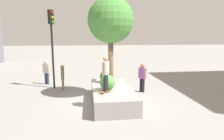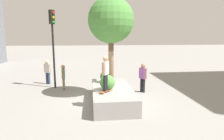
{
  "view_description": "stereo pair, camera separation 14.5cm",
  "coord_description": "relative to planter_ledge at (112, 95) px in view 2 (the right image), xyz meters",
  "views": [
    {
      "loc": [
        -9.52,
        1.03,
        3.31
      ],
      "look_at": [
        -0.1,
        -0.17,
        1.65
      ],
      "focal_mm": 31.43,
      "sensor_mm": 36.0,
      "label": 1
    },
    {
      "loc": [
        -9.54,
        0.89,
        3.31
      ],
      "look_at": [
        -0.1,
        -0.17,
        1.65
      ],
      "focal_mm": 31.43,
      "sensor_mm": 36.0,
      "label": 2
    }
  ],
  "objects": [
    {
      "name": "ground_plane",
      "position": [
        0.1,
        0.17,
        -0.38
      ],
      "size": [
        120.0,
        120.0,
        0.0
      ],
      "primitive_type": "plane",
      "color": "gray"
    },
    {
      "name": "pedestrian_crossing",
      "position": [
        4.28,
        4.0,
        0.59
      ],
      "size": [
        0.38,
        0.51,
        1.68
      ],
      "color": "navy",
      "rests_on": "ground"
    },
    {
      "name": "traffic_light_corner",
      "position": [
        3.22,
        3.34,
        2.92
      ],
      "size": [
        0.37,
        0.37,
        4.87
      ],
      "color": "black",
      "rests_on": "ground"
    },
    {
      "name": "skateboarder",
      "position": [
        -0.76,
        0.38,
        1.38
      ],
      "size": [
        0.5,
        0.36,
        1.61
      ],
      "color": "black",
      "rests_on": "skateboard"
    },
    {
      "name": "passerby_with_bag",
      "position": [
        1.61,
        -2.01,
        0.61
      ],
      "size": [
        0.51,
        0.41,
        1.72
      ],
      "color": "black",
      "rests_on": "ground"
    },
    {
      "name": "bystander_watching",
      "position": [
        2.59,
        2.71,
        0.53
      ],
      "size": [
        0.53,
        0.24,
        1.57
      ],
      "color": "#847056",
      "rests_on": "ground"
    },
    {
      "name": "planter_ledge",
      "position": [
        0.0,
        0.0,
        0.0
      ],
      "size": [
        4.35,
        1.94,
        0.75
      ],
      "primitive_type": "cube",
      "color": "gray",
      "rests_on": "ground"
    },
    {
      "name": "boxwood_shrub",
      "position": [
        1.14,
        0.19,
        0.72
      ],
      "size": [
        0.68,
        0.68,
        0.68
      ],
      "primitive_type": "sphere",
      "color": "#2D6628",
      "rests_on": "planter_ledge"
    },
    {
      "name": "skateboard",
      "position": [
        -0.76,
        0.38,
        0.43
      ],
      "size": [
        0.75,
        0.67,
        0.07
      ],
      "color": "brown",
      "rests_on": "planter_ledge"
    },
    {
      "name": "plaza_tree",
      "position": [
        0.92,
        -0.05,
        3.7
      ],
      "size": [
        2.39,
        2.39,
        4.55
      ],
      "color": "brown",
      "rests_on": "planter_ledge"
    },
    {
      "name": "hedge_clump",
      "position": [
        -0.37,
        0.27,
        0.74
      ],
      "size": [
        0.73,
        0.73,
        0.73
      ],
      "primitive_type": "sphere",
      "color": "#4C8C3D",
      "rests_on": "planter_ledge"
    }
  ]
}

